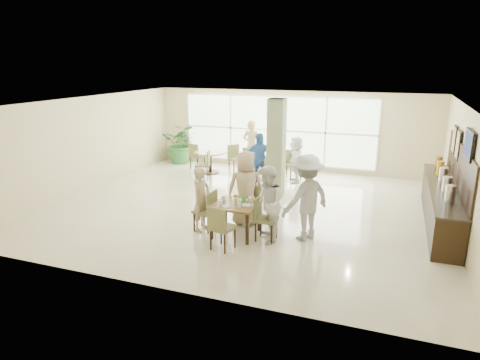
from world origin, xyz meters
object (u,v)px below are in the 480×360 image
(main_table, at_px, (236,207))
(buffet_counter, at_px, (442,202))
(potted_plant, at_px, (181,143))
(teen_right, at_px, (267,205))
(round_table_left, at_px, (210,156))
(teen_standing, at_px, (306,197))
(teen_left, at_px, (201,199))
(round_table_right, at_px, (268,163))
(adult_standing, at_px, (252,146))
(adult_a, at_px, (259,160))
(adult_b, at_px, (296,159))
(teen_far, at_px, (246,188))

(main_table, height_order, buffet_counter, buffet_counter)
(potted_plant, distance_m, teen_right, 7.96)
(buffet_counter, bearing_deg, potted_plant, 157.99)
(round_table_left, distance_m, teen_standing, 6.29)
(potted_plant, bearing_deg, teen_left, -58.48)
(round_table_right, distance_m, buffet_counter, 5.57)
(teen_left, xyz_separation_m, teen_right, (1.59, -0.11, 0.09))
(adult_standing, bearing_deg, round_table_right, 141.16)
(adult_a, bearing_deg, round_table_right, 80.59)
(potted_plant, bearing_deg, teen_standing, -43.10)
(potted_plant, distance_m, adult_standing, 2.95)
(buffet_counter, bearing_deg, teen_right, -145.84)
(buffet_counter, distance_m, adult_a, 5.24)
(adult_b, bearing_deg, adult_standing, -129.44)
(round_table_left, bearing_deg, adult_b, -2.15)
(round_table_left, height_order, teen_left, teen_left)
(round_table_right, height_order, teen_far, teen_far)
(teen_right, relative_size, adult_b, 1.13)
(buffet_counter, relative_size, teen_standing, 2.48)
(adult_a, bearing_deg, teen_far, -86.89)
(teen_right, distance_m, adult_standing, 6.16)
(adult_b, bearing_deg, buffet_counter, 44.75)
(main_table, relative_size, round_table_left, 0.86)
(round_table_right, height_order, adult_b, adult_b)
(round_table_right, relative_size, adult_b, 0.69)
(round_table_right, relative_size, teen_standing, 0.54)
(teen_far, height_order, teen_standing, teen_standing)
(teen_left, relative_size, adult_b, 1.00)
(teen_right, bearing_deg, adult_a, 177.43)
(round_table_left, xyz_separation_m, buffet_counter, (7.17, -2.55, -0.03))
(potted_plant, height_order, adult_a, adult_a)
(round_table_right, xyz_separation_m, adult_b, (0.92, 0.05, 0.18))
(adult_b, xyz_separation_m, adult_standing, (-1.79, 0.83, 0.17))
(main_table, relative_size, adult_standing, 0.54)
(main_table, bearing_deg, round_table_left, 119.79)
(teen_far, bearing_deg, teen_left, 17.12)
(teen_standing, bearing_deg, teen_far, -67.79)
(teen_standing, distance_m, adult_a, 4.07)
(buffet_counter, distance_m, teen_far, 4.68)
(buffet_counter, height_order, potted_plant, buffet_counter)
(teen_left, xyz_separation_m, teen_standing, (2.34, 0.33, 0.20))
(teen_far, bearing_deg, teen_right, 110.11)
(main_table, xyz_separation_m, buffet_counter, (4.36, 2.35, -0.11))
(teen_left, distance_m, adult_b, 4.90)
(main_table, bearing_deg, adult_a, 100.11)
(adult_a, bearing_deg, main_table, -88.91)
(buffet_counter, height_order, teen_standing, buffet_counter)
(adult_b, bearing_deg, main_table, -17.56)
(round_table_right, bearing_deg, teen_left, -92.14)
(round_table_left, xyz_separation_m, teen_standing, (4.31, -4.57, 0.37))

